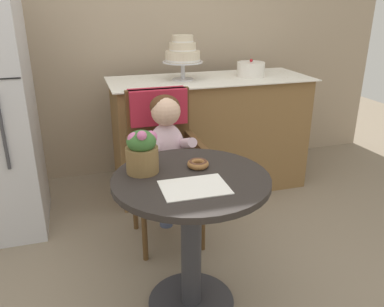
% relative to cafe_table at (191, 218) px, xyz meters
% --- Properties ---
extents(ground_plane, '(8.00, 8.00, 0.00)m').
position_rel_cafe_table_xyz_m(ground_plane, '(0.00, 0.00, -0.51)').
color(ground_plane, gray).
extents(back_wall, '(4.80, 0.10, 2.70)m').
position_rel_cafe_table_xyz_m(back_wall, '(0.00, 1.85, 0.84)').
color(back_wall, tan).
rests_on(back_wall, ground).
extents(cafe_table, '(0.72, 0.72, 0.72)m').
position_rel_cafe_table_xyz_m(cafe_table, '(0.00, 0.00, 0.00)').
color(cafe_table, '#282321').
rests_on(cafe_table, ground).
extents(wicker_chair, '(0.42, 0.45, 0.95)m').
position_rel_cafe_table_xyz_m(wicker_chair, '(0.02, 0.71, 0.13)').
color(wicker_chair, brown).
rests_on(wicker_chair, ground).
extents(seated_child, '(0.27, 0.32, 0.73)m').
position_rel_cafe_table_xyz_m(seated_child, '(0.02, 0.55, 0.17)').
color(seated_child, silver).
rests_on(seated_child, ground).
extents(paper_napkin, '(0.29, 0.21, 0.00)m').
position_rel_cafe_table_xyz_m(paper_napkin, '(-0.02, -0.11, 0.21)').
color(paper_napkin, white).
rests_on(paper_napkin, cafe_table).
extents(donut_front, '(0.10, 0.10, 0.03)m').
position_rel_cafe_table_xyz_m(donut_front, '(0.06, 0.09, 0.23)').
color(donut_front, '#936033').
rests_on(donut_front, cafe_table).
extents(flower_vase, '(0.15, 0.15, 0.21)m').
position_rel_cafe_table_xyz_m(flower_vase, '(-0.20, 0.12, 0.32)').
color(flower_vase, brown).
rests_on(flower_vase, cafe_table).
extents(display_counter, '(1.56, 0.62, 0.90)m').
position_rel_cafe_table_xyz_m(display_counter, '(0.55, 1.30, -0.05)').
color(display_counter, olive).
rests_on(display_counter, ground).
extents(tiered_cake_stand, '(0.30, 0.30, 0.33)m').
position_rel_cafe_table_xyz_m(tiered_cake_stand, '(0.33, 1.30, 0.59)').
color(tiered_cake_stand, silver).
rests_on(tiered_cake_stand, display_counter).
extents(round_layer_cake, '(0.22, 0.22, 0.14)m').
position_rel_cafe_table_xyz_m(round_layer_cake, '(0.88, 1.29, 0.45)').
color(round_layer_cake, white).
rests_on(round_layer_cake, display_counter).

